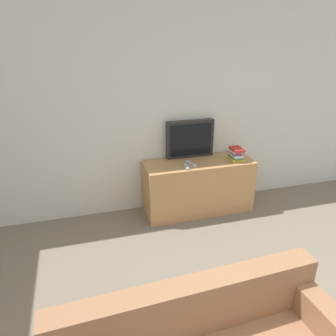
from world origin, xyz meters
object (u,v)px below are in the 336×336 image
object	(u,v)px
book_stack	(236,154)
remote_on_stand	(191,164)
remote_secondary	(187,167)
tv_stand	(198,186)
television	(190,139)

from	to	relation	value
book_stack	remote_on_stand	xyz separation A→B (m)	(-0.59, 0.01, -0.07)
remote_on_stand	remote_secondary	xyz separation A→B (m)	(-0.08, -0.08, 0.00)
tv_stand	remote_on_stand	xyz separation A→B (m)	(-0.13, -0.06, 0.35)
television	book_stack	size ratio (longest dim) A/B	2.68
remote_secondary	television	bearing A→B (deg)	65.12
tv_stand	remote_secondary	size ratio (longest dim) A/B	8.29
television	book_stack	distance (m)	0.60
tv_stand	book_stack	size ratio (longest dim) A/B	5.99
tv_stand	remote_on_stand	world-z (taller)	remote_on_stand
book_stack	remote_secondary	xyz separation A→B (m)	(-0.67, -0.07, -0.07)
book_stack	remote_on_stand	size ratio (longest dim) A/B	1.21
book_stack	remote_secondary	world-z (taller)	book_stack
tv_stand	remote_on_stand	distance (m)	0.38
tv_stand	remote_secondary	world-z (taller)	remote_secondary
book_stack	remote_secondary	size ratio (longest dim) A/B	1.38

